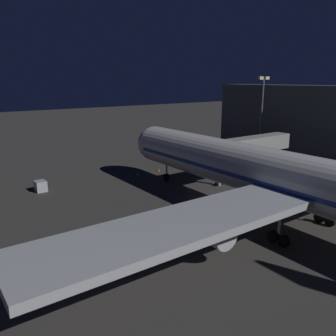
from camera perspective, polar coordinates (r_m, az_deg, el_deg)
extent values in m
plane|color=#383533|center=(47.76, 8.69, -5.50)|extent=(320.00, 320.00, 0.00)
cylinder|color=silver|center=(39.38, 20.38, -1.91)|extent=(5.71, 54.39, 5.71)
sphere|color=silver|center=(58.41, -2.24, 4.05)|extent=(5.59, 5.59, 5.59)
cube|color=navy|center=(39.50, 20.32, -2.51)|extent=(5.77, 52.22, 0.50)
cube|color=black|center=(56.85, -1.28, 4.79)|extent=(3.14, 1.40, 0.90)
cube|color=#B7BABF|center=(39.56, 20.49, -3.37)|extent=(58.90, 6.89, 0.70)
cylinder|color=black|center=(51.35, 24.62, -1.86)|extent=(2.14, 0.15, 2.14)
cylinder|color=#B7BABF|center=(32.23, 6.79, -9.87)|extent=(2.51, 4.54, 2.51)
cylinder|color=black|center=(33.79, 4.16, -8.63)|extent=(2.14, 0.15, 2.14)
cylinder|color=#B7BABF|center=(56.31, -0.22, 0.18)|extent=(0.28, 0.28, 2.20)
cylinder|color=black|center=(56.75, -0.22, -1.49)|extent=(0.45, 1.20, 1.20)
cylinder|color=#B7BABF|center=(43.24, 24.45, -5.57)|extent=(0.28, 0.28, 2.20)
cylinder|color=black|center=(44.10, 23.49, -7.44)|extent=(0.45, 1.20, 1.20)
cylinder|color=black|center=(43.53, 24.96, -7.89)|extent=(0.45, 1.20, 1.20)
cylinder|color=#B7BABF|center=(36.52, 17.76, -8.53)|extent=(0.28, 0.28, 2.20)
cylinder|color=black|center=(37.54, 16.75, -10.64)|extent=(0.45, 1.20, 1.20)
cylinder|color=black|center=(36.86, 18.38, -11.26)|extent=(0.45, 1.20, 1.20)
cube|color=#9E9E99|center=(58.77, 13.56, 3.72)|extent=(16.27, 2.60, 2.50)
cube|color=#9E9E99|center=(52.94, 7.80, 2.85)|extent=(3.20, 3.40, 3.00)
cube|color=black|center=(51.99, 6.68, 2.68)|extent=(0.70, 3.20, 2.70)
cylinder|color=#B7BABF|center=(54.40, 8.44, -0.60)|extent=(0.56, 0.56, 4.41)
cylinder|color=black|center=(55.32, 8.81, -2.41)|extent=(0.25, 0.60, 0.60)
cylinder|color=black|center=(54.51, 7.91, -2.63)|extent=(0.25, 0.60, 0.60)
cylinder|color=#59595E|center=(74.42, 14.96, 7.63)|extent=(0.40, 0.40, 16.03)
cube|color=#F9EFC6|center=(74.68, 15.82, 13.96)|extent=(1.10, 0.50, 0.60)
cube|color=#F9EFC6|center=(73.29, 14.92, 14.02)|extent=(1.10, 0.50, 0.60)
cube|color=#B7BABF|center=(54.66, -20.09, -2.80)|extent=(1.52, 1.76, 1.58)
cone|color=orange|center=(62.40, -1.53, -0.34)|extent=(0.36, 0.36, 0.55)
cone|color=orange|center=(60.11, -4.99, -0.96)|extent=(0.36, 0.36, 0.55)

